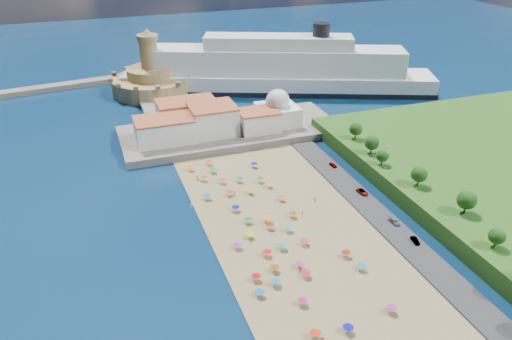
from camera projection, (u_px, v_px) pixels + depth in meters
name	position (u px, v px, depth m)	size (l,w,h in m)	color
ground	(272.00, 234.00, 144.41)	(700.00, 700.00, 0.00)	#071938
terrace	(231.00, 131.00, 207.61)	(90.00, 36.00, 3.00)	#59544C
jetty	(163.00, 110.00, 230.40)	(18.00, 70.00, 2.40)	#59544C
waterfront_buildings	(199.00, 120.00, 201.30)	(57.00, 29.00, 11.00)	silver
domed_building	(278.00, 110.00, 208.43)	(16.00, 16.00, 15.00)	silver
fortress	(152.00, 80.00, 252.89)	(40.00, 40.00, 32.40)	#A68C53
cruise_ship	(278.00, 71.00, 254.09)	(155.57, 80.74, 34.59)	black
beach_parasols	(283.00, 250.00, 134.06)	(31.63, 117.71, 2.20)	gray
beachgoers	(268.00, 240.00, 139.90)	(39.14, 94.89, 1.86)	tan
parked_cars	(371.00, 200.00, 158.79)	(2.88, 53.13, 1.30)	gray
hillside_trees	(442.00, 194.00, 144.85)	(14.84, 103.91, 7.24)	#382314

